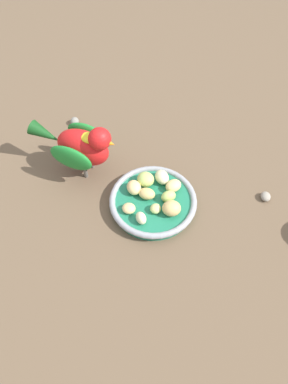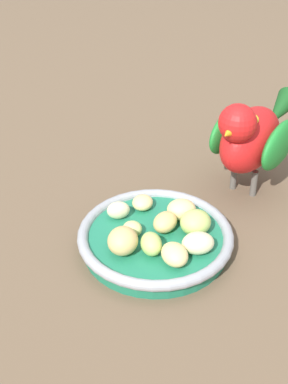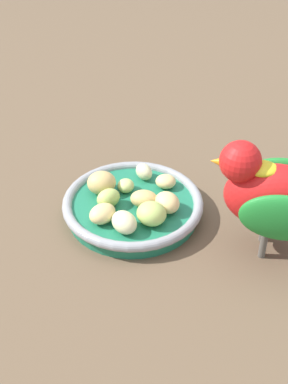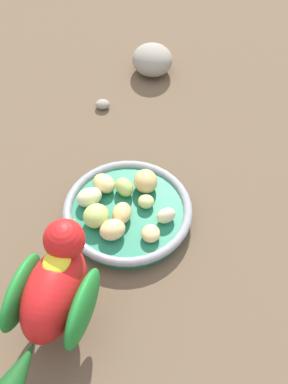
{
  "view_description": "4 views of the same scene",
  "coord_description": "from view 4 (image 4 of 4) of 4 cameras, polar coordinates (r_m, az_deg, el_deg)",
  "views": [
    {
      "loc": [
        0.07,
        -0.47,
        0.69
      ],
      "look_at": [
        -0.04,
        -0.01,
        0.04
      ],
      "focal_mm": 35.01,
      "sensor_mm": 36.0,
      "label": 1
    },
    {
      "loc": [
        0.48,
        0.2,
        0.45
      ],
      "look_at": [
        -0.04,
        -0.04,
        0.07
      ],
      "focal_mm": 53.09,
      "sensor_mm": 36.0,
      "label": 2
    },
    {
      "loc": [
        -0.06,
        0.54,
        0.45
      ],
      "look_at": [
        -0.04,
        0.01,
        0.06
      ],
      "focal_mm": 48.61,
      "sensor_mm": 36.0,
      "label": 3
    },
    {
      "loc": [
        -0.44,
        -0.08,
        0.59
      ],
      "look_at": [
        -0.0,
        -0.04,
        0.04
      ],
      "focal_mm": 45.42,
      "sensor_mm": 36.0,
      "label": 4
    }
  ],
  "objects": [
    {
      "name": "pebble_1",
      "position": [
        0.89,
        -4.88,
        10.23
      ],
      "size": [
        0.03,
        0.03,
        0.02
      ],
      "primitive_type": "ellipsoid",
      "rotation": [
        0.0,
        0.0,
        1.72
      ],
      "color": "gray",
      "rests_on": "ground_plane"
    },
    {
      "name": "apple_piece_3",
      "position": [
        0.68,
        -3.41,
        -4.47
      ],
      "size": [
        0.05,
        0.05,
        0.03
      ],
      "primitive_type": "ellipsoid",
      "rotation": [
        0.0,
        0.0,
        2.1
      ],
      "color": "#E5C67F",
      "rests_on": "feeding_bowl"
    },
    {
      "name": "apple_piece_5",
      "position": [
        0.71,
        0.23,
        -1.13
      ],
      "size": [
        0.02,
        0.03,
        0.02
      ],
      "primitive_type": "ellipsoid",
      "rotation": [
        0.0,
        0.0,
        1.5
      ],
      "color": "#C6D17A",
      "rests_on": "feeding_bowl"
    },
    {
      "name": "apple_piece_9",
      "position": [
        0.68,
        0.78,
        -4.89
      ],
      "size": [
        0.03,
        0.03,
        0.02
      ],
      "primitive_type": "ellipsoid",
      "rotation": [
        0.0,
        0.0,
        3.06
      ],
      "color": "#E5C67F",
      "rests_on": "feeding_bowl"
    },
    {
      "name": "feeding_bowl",
      "position": [
        0.72,
        -1.92,
        -2.37
      ],
      "size": [
        0.19,
        0.19,
        0.03
      ],
      "color": "#1E7251",
      "rests_on": "ground_plane"
    },
    {
      "name": "apple_piece_0",
      "position": [
        0.69,
        -5.65,
        -2.8
      ],
      "size": [
        0.05,
        0.05,
        0.03
      ],
      "primitive_type": "ellipsoid",
      "rotation": [
        0.0,
        0.0,
        2.71
      ],
      "color": "#B2CC66",
      "rests_on": "feeding_bowl"
    },
    {
      "name": "apple_piece_2",
      "position": [
        0.73,
        0.19,
        1.28
      ],
      "size": [
        0.05,
        0.04,
        0.03
      ],
      "primitive_type": "ellipsoid",
      "rotation": [
        0.0,
        0.0,
        3.39
      ],
      "color": "tan",
      "rests_on": "feeding_bowl"
    },
    {
      "name": "parrot",
      "position": [
        0.58,
        -10.68,
        -11.68
      ],
      "size": [
        0.22,
        0.11,
        0.15
      ],
      "rotation": [
        0.0,
        0.0,
        -0.16
      ],
      "color": "#59544C",
      "rests_on": "ground_plane"
    },
    {
      "name": "ground_plane",
      "position": [
        0.74,
        -2.83,
        -1.68
      ],
      "size": [
        4.0,
        4.0,
        0.0
      ],
      "primitive_type": "plane",
      "color": "brown"
    },
    {
      "name": "rock_large",
      "position": [
        0.96,
        0.98,
        15.26
      ],
      "size": [
        0.11,
        0.11,
        0.06
      ],
      "primitive_type": "ellipsoid",
      "rotation": [
        0.0,
        0.0,
        0.62
      ],
      "color": "gray",
      "rests_on": "ground_plane"
    },
    {
      "name": "apple_piece_8",
      "position": [
        0.72,
        -2.34,
        0.59
      ],
      "size": [
        0.04,
        0.04,
        0.03
      ],
      "primitive_type": "ellipsoid",
      "rotation": [
        0.0,
        0.0,
        3.81
      ],
      "color": "#B2CC66",
      "rests_on": "feeding_bowl"
    },
    {
      "name": "apple_piece_1",
      "position": [
        0.7,
        -2.62,
        -2.5
      ],
      "size": [
        0.04,
        0.03,
        0.02
      ],
      "primitive_type": "ellipsoid",
      "rotation": [
        0.0,
        0.0,
        3.07
      ],
      "color": "tan",
      "rests_on": "feeding_bowl"
    },
    {
      "name": "apple_piece_7",
      "position": [
        0.69,
        2.61,
        -2.78
      ],
      "size": [
        0.03,
        0.04,
        0.02
      ],
      "primitive_type": "ellipsoid",
      "rotation": [
        0.0,
        0.0,
        2.2
      ],
      "color": "beige",
      "rests_on": "feeding_bowl"
    },
    {
      "name": "apple_piece_6",
      "position": [
        0.73,
        -4.72,
        1.02
      ],
      "size": [
        0.05,
        0.05,
        0.02
      ],
      "primitive_type": "ellipsoid",
      "rotation": [
        0.0,
        0.0,
        0.86
      ],
      "color": "#E5C67F",
      "rests_on": "feeding_bowl"
    },
    {
      "name": "apple_piece_4",
      "position": [
        0.72,
        -6.45,
        -0.61
      ],
      "size": [
        0.05,
        0.05,
        0.03
      ],
      "primitive_type": "ellipsoid",
      "rotation": [
        0.0,
        0.0,
        5.31
      ],
      "color": "beige",
      "rests_on": "feeding_bowl"
    }
  ]
}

